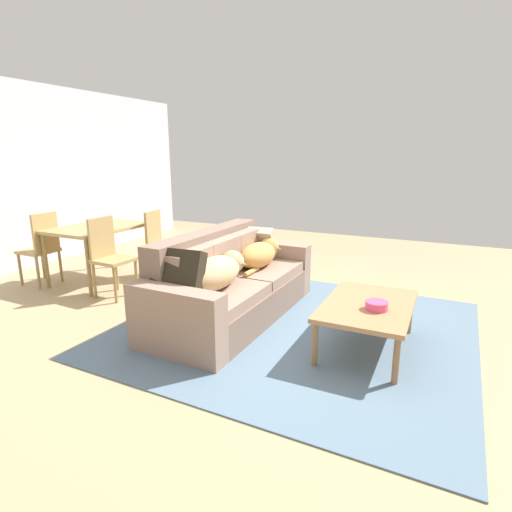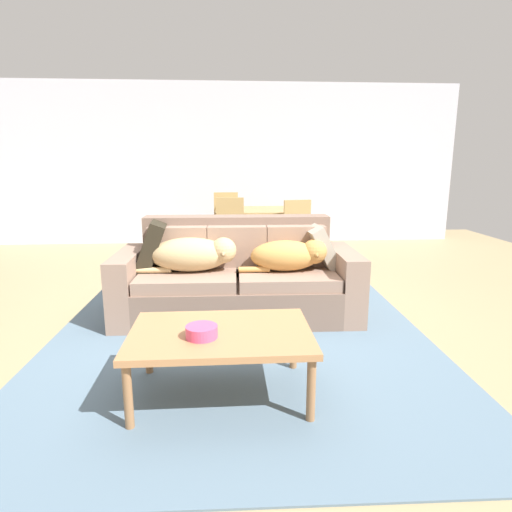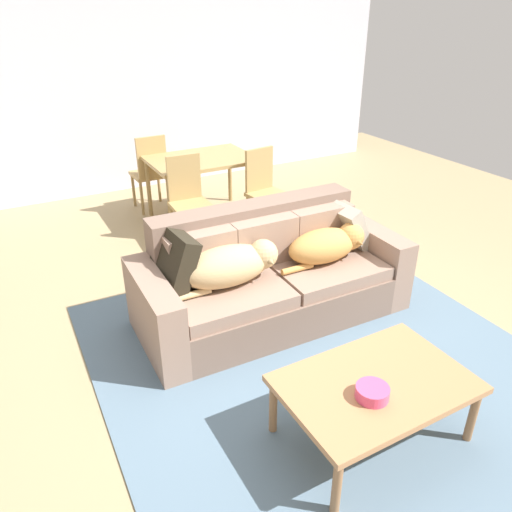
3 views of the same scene
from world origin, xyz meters
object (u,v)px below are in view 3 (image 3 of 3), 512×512
couch (269,278)px  bowl_on_coffee_table (372,392)px  dog_on_left_cushion (231,265)px  coffee_table (375,387)px  throw_pillow_by_left_arm (172,262)px  dining_table (201,164)px  dining_chair_near_right (265,187)px  throw_pillow_by_right_arm (346,225)px  dog_on_right_cushion (328,244)px  dining_chair_near_left (188,197)px  dining_chair_far_left (150,170)px

couch → bowl_on_coffee_table: size_ratio=11.85×
dog_on_left_cushion → coffee_table: dog_on_left_cushion is taller
throw_pillow_by_left_arm → dining_table: (1.14, 2.13, 0.02)m
couch → dining_chair_near_right: 1.78m
throw_pillow_by_right_arm → throw_pillow_by_left_arm: bearing=178.8°
dog_on_left_cushion → throw_pillow_by_left_arm: throw_pillow_by_left_arm is taller
throw_pillow_by_right_arm → coffee_table: size_ratio=0.38×
dog_on_right_cushion → bowl_on_coffee_table: size_ratio=4.27×
coffee_table → dining_chair_near_left: 3.07m
throw_pillow_by_right_arm → dining_chair_near_right: (0.05, 1.52, -0.13)m
coffee_table → dining_table: bearing=82.2°
couch → dog_on_right_cushion: 0.55m
dining_chair_near_right → dining_chair_far_left: dining_chair_far_left is taller
dining_chair_far_left → throw_pillow_by_left_arm: bearing=74.8°
dog_on_left_cushion → throw_pillow_by_right_arm: (1.18, 0.13, 0.03)m
throw_pillow_by_left_arm → throw_pillow_by_right_arm: (1.58, -0.03, -0.02)m
couch → bowl_on_coffee_table: bearing=-98.0°
throw_pillow_by_left_arm → dining_chair_near_right: size_ratio=0.50×
dog_on_right_cushion → dining_chair_far_left: dining_chair_far_left is taller
dining_chair_far_left → dining_chair_near_right: bearing=128.0°
couch → coffee_table: bearing=-94.4°
throw_pillow_by_right_arm → dining_table: bearing=101.4°
dog_on_left_cushion → throw_pillow_by_left_arm: (-0.40, 0.16, 0.05)m
dining_table → dining_chair_near_left: (-0.41, -0.58, -0.15)m
couch → dining_chair_far_left: (-0.10, 2.73, 0.18)m
coffee_table → throw_pillow_by_right_arm: bearing=58.0°
dog_on_left_cushion → coffee_table: (0.24, -1.36, -0.22)m
throw_pillow_by_left_arm → dining_chair_near_left: 1.72m
dining_chair_near_left → dining_chair_near_right: size_ratio=1.03×
dog_on_right_cushion → coffee_table: dog_on_right_cushion is taller
dog_on_left_cushion → dining_table: bearing=73.2°
couch → throw_pillow_by_right_arm: 0.84m
couch → throw_pillow_by_right_arm: size_ratio=5.38×
dining_chair_near_right → dining_chair_far_left: bearing=121.1°
coffee_table → dining_chair_near_right: 3.18m
bowl_on_coffee_table → dining_chair_far_left: dining_chair_far_left is taller
dining_table → dining_chair_near_left: 0.72m
dog_on_right_cushion → dining_chair_near_left: bearing=107.8°
dining_chair_near_left → dog_on_right_cushion: bearing=-70.6°
dining_chair_near_left → dining_table: bearing=57.8°
couch → dog_on_left_cushion: couch is taller
dog_on_left_cushion → dining_chair_near_left: bearing=80.1°
coffee_table → dining_table: (0.50, 3.65, 0.29)m
bowl_on_coffee_table → dining_chair_far_left: (0.15, 4.28, 0.06)m
dog_on_right_cushion → bowl_on_coffee_table: dog_on_right_cushion is taller
throw_pillow_by_left_arm → dining_table: throw_pillow_by_left_arm is taller
throw_pillow_by_left_arm → couch: bearing=-4.8°
dog_on_left_cushion → throw_pillow_by_right_arm: bearing=7.4°
throw_pillow_by_left_arm → dining_chair_near_left: size_ratio=0.48×
coffee_table → dining_chair_near_right: bearing=71.9°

